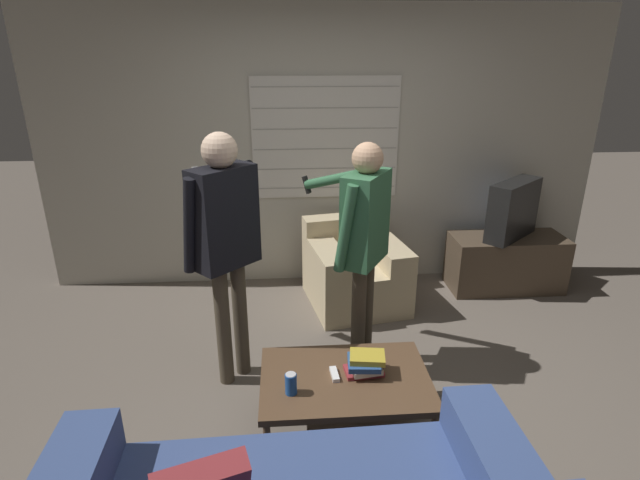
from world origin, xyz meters
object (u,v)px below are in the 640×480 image
Objects in this scene: tv at (513,210)px; soda_can at (291,384)px; armchair_beige at (354,270)px; book_stack at (365,364)px; person_left_standing at (224,231)px; spare_remote at (334,374)px; coffee_table at (345,382)px; person_right_standing at (363,232)px.

tv is 4.93× the size of soda_can.
armchair_beige is 1.56m from tv.
tv is at bearing 42.96° from soda_can.
tv reaches higher than book_stack.
tv reaches higher than armchair_beige.
armchair_beige is 1.64m from book_stack.
person_left_standing reaches higher than spare_remote.
person_left_standing is 1.05m from soda_can.
coffee_table is 0.98m from person_right_standing.
coffee_table is at bearing 21.17° from soda_can.
soda_can is (-0.60, -1.78, 0.14)m from armchair_beige.
armchair_beige is at bearing 2.36° from person_left_standing.
soda_can is (-0.44, -0.15, -0.00)m from book_stack.
coffee_table is 0.16m from book_stack.
person_left_standing is 7.00× the size of book_stack.
armchair_beige is 1.68m from coffee_table.
coffee_table is 7.44× the size of spare_remote.
book_stack is at bearing -155.20° from person_right_standing.
armchair_beige is at bearing 84.23° from book_stack.
tv is 2.86m from soda_can.
person_right_standing reaches higher than book_stack.
soda_can is 0.95× the size of spare_remote.
tv is 0.36× the size of person_left_standing.
book_stack is 1.95× the size of soda_can.
person_right_standing is (0.19, 0.68, 0.68)m from coffee_table.
person_right_standing is at bearing 74.25° from coffee_table.
tv is 2.53× the size of book_stack.
person_right_standing is (0.91, 0.08, -0.06)m from person_left_standing.
spare_remote is (-0.06, 0.01, 0.05)m from coffee_table.
person_left_standing reaches higher than tv.
person_left_standing reaches higher than coffee_table.
armchair_beige is 1.55× the size of tv.
coffee_table is at bearing -168.15° from book_stack.
person_left_standing is (-0.71, 0.60, 0.75)m from coffee_table.
coffee_table is at bearing 5.10° from tv.
book_stack is at bearing 6.71° from tv.
soda_can is at bearing 60.79° from armchair_beige.
tv reaches higher than spare_remote.
tv is 4.68× the size of spare_remote.
spare_remote is at bearing -86.12° from person_left_standing.
armchair_beige is 0.59× the size of person_right_standing.
person_right_standing is (-1.57, -1.13, 0.24)m from tv.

